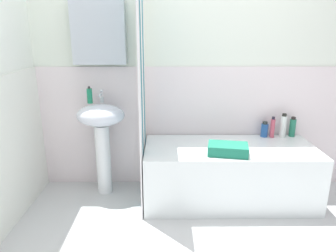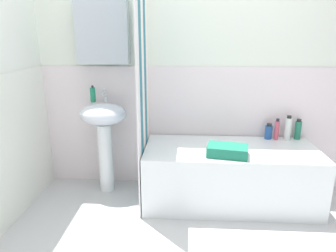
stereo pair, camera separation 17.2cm
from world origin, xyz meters
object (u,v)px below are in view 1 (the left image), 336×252
at_px(body_wash_bottle, 272,128).
at_px(shampoo_bottle, 264,130).
at_px(bathtub, 229,173).
at_px(towel_folded, 228,149).
at_px(sink, 102,129).
at_px(lotion_bottle, 292,127).
at_px(soap_dispenser, 90,96).
at_px(conditioner_bottle, 283,126).

height_order(body_wash_bottle, shampoo_bottle, body_wash_bottle).
relative_size(bathtub, shampoo_bottle, 10.04).
xyz_separation_m(body_wash_bottle, towel_folded, (-0.52, -0.44, -0.05)).
distance_m(sink, body_wash_bottle, 1.64).
distance_m(lotion_bottle, towel_folded, 0.86).
bearing_deg(body_wash_bottle, shampoo_bottle, 162.89).
height_order(soap_dispenser, conditioner_bottle, soap_dispenser).
bearing_deg(shampoo_bottle, conditioner_bottle, -6.81).
xyz_separation_m(lotion_bottle, body_wash_bottle, (-0.21, -0.03, 0.00)).
bearing_deg(body_wash_bottle, soap_dispenser, -178.59).
bearing_deg(shampoo_bottle, soap_dispenser, -177.81).
relative_size(conditioner_bottle, towel_folded, 0.72).
bearing_deg(sink, bathtub, -7.17).
bearing_deg(bathtub, conditioner_bottle, 24.76).
distance_m(sink, soap_dispenser, 0.33).
bearing_deg(soap_dispenser, lotion_bottle, 2.14).
bearing_deg(bathtub, shampoo_bottle, 35.67).
xyz_separation_m(sink, conditioner_bottle, (1.74, 0.11, -0.00)).
xyz_separation_m(lotion_bottle, conditioner_bottle, (-0.10, -0.03, 0.02)).
bearing_deg(sink, shampoo_bottle, 4.76).
bearing_deg(sink, body_wash_bottle, 3.82).
relative_size(conditioner_bottle, body_wash_bottle, 1.15).
bearing_deg(lotion_bottle, body_wash_bottle, -171.78).
distance_m(sink, conditioner_bottle, 1.74).
height_order(soap_dispenser, towel_folded, soap_dispenser).
relative_size(soap_dispenser, shampoo_bottle, 1.05).
bearing_deg(lotion_bottle, shampoo_bottle, -178.18).
height_order(sink, soap_dispenser, soap_dispenser).
height_order(sink, towel_folded, sink).
xyz_separation_m(bathtub, towel_folded, (-0.06, -0.18, 0.31)).
xyz_separation_m(sink, body_wash_bottle, (1.64, 0.11, -0.02)).
xyz_separation_m(sink, bathtub, (1.18, -0.15, -0.38)).
bearing_deg(soap_dispenser, bathtub, -9.50).
bearing_deg(lotion_bottle, towel_folded, -147.03).
bearing_deg(sink, conditioner_bottle, 3.62).
relative_size(sink, towel_folded, 2.67).
height_order(sink, body_wash_bottle, sink).
relative_size(body_wash_bottle, towel_folded, 0.63).
bearing_deg(shampoo_bottle, sink, -175.24).
distance_m(body_wash_bottle, towel_folded, 0.68).
bearing_deg(body_wash_bottle, sink, -176.18).
relative_size(soap_dispenser, conditioner_bottle, 0.67).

